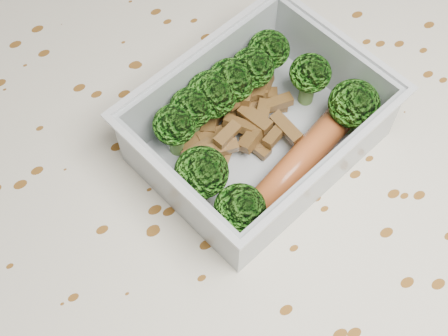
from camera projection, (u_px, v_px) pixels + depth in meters
dining_table at (224, 239)px, 0.51m from camera, size 1.40×0.90×0.75m
tablecloth at (224, 214)px, 0.47m from camera, size 1.46×0.96×0.19m
lunch_container at (259, 132)px, 0.43m from camera, size 0.19×0.16×0.06m
broccoli_florets at (246, 111)px, 0.42m from camera, size 0.15×0.13×0.05m
meat_pile at (239, 124)px, 0.44m from camera, size 0.09×0.07×0.03m
sausage at (299, 163)px, 0.42m from camera, size 0.13×0.06×0.02m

